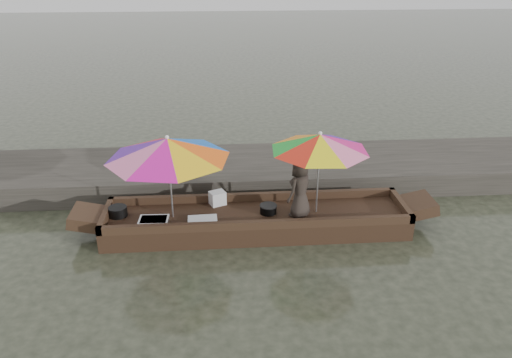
{
  "coord_description": "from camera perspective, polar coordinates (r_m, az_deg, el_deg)",
  "views": [
    {
      "loc": [
        -0.63,
        -8.04,
        4.67
      ],
      "look_at": [
        0.0,
        0.1,
        1.0
      ],
      "focal_mm": 35.0,
      "sensor_mm": 36.0,
      "label": 1
    }
  ],
  "objects": [
    {
      "name": "supply_bag",
      "position": [
        9.45,
        -4.43,
        -2.19
      ],
      "size": [
        0.35,
        0.31,
        0.26
      ],
      "primitive_type": "cube",
      "rotation": [
        0.0,
        0.0,
        0.42
      ],
      "color": "silver",
      "rests_on": "boat_hull"
    },
    {
      "name": "vendor",
      "position": [
        8.86,
        5.06,
        -1.08
      ],
      "size": [
        0.63,
        0.63,
        1.1
      ],
      "primitive_type": "imported",
      "rotation": [
        0.0,
        0.0,
        3.92
      ],
      "color": "#2D2621",
      "rests_on": "boat_hull"
    },
    {
      "name": "dock",
      "position": [
        11.17,
        -0.83,
        0.9
      ],
      "size": [
        22.0,
        2.2,
        0.5
      ],
      "primitive_type": "cube",
      "color": "#2D2B26",
      "rests_on": "ground"
    },
    {
      "name": "tray_scallop",
      "position": [
        8.9,
        -6.13,
        -4.77
      ],
      "size": [
        0.53,
        0.38,
        0.06
      ],
      "primitive_type": "cube",
      "rotation": [
        0.0,
        0.0,
        0.04
      ],
      "color": "silver",
      "rests_on": "boat_hull"
    },
    {
      "name": "boat_hull",
      "position": [
        9.23,
        0.05,
        -4.93
      ],
      "size": [
        5.51,
        1.2,
        0.35
      ],
      "primitive_type": "cube",
      "color": "black",
      "rests_on": "water"
    },
    {
      "name": "water",
      "position": [
        9.32,
        0.05,
        -5.87
      ],
      "size": [
        80.0,
        80.0,
        0.0
      ],
      "primitive_type": "plane",
      "color": "#252A1D",
      "rests_on": "ground"
    },
    {
      "name": "umbrella_stern",
      "position": [
        8.95,
        7.11,
        0.69
      ],
      "size": [
        2.23,
        2.23,
        1.55
      ],
      "primitive_type": null,
      "rotation": [
        0.0,
        0.0,
        0.33
      ],
      "color": "#4714A5",
      "rests_on": "boat_hull"
    },
    {
      "name": "cooking_pot",
      "position": [
        9.37,
        -15.51,
        -3.59
      ],
      "size": [
        0.33,
        0.33,
        0.17
      ],
      "primitive_type": "cylinder",
      "color": "black",
      "rests_on": "boat_hull"
    },
    {
      "name": "tray_crayfish",
      "position": [
        8.98,
        -11.61,
        -4.75
      ],
      "size": [
        0.53,
        0.38,
        0.09
      ],
      "primitive_type": "cube",
      "rotation": [
        0.0,
        0.0,
        -0.04
      ],
      "color": "silver",
      "rests_on": "boat_hull"
    },
    {
      "name": "umbrella_bow",
      "position": [
        8.83,
        -9.79,
        0.16
      ],
      "size": [
        2.57,
        2.57,
        1.55
      ],
      "primitive_type": null,
      "rotation": [
        0.0,
        0.0,
        0.21
      ],
      "color": "blue",
      "rests_on": "boat_hull"
    },
    {
      "name": "charcoal_grill",
      "position": [
        9.14,
        1.41,
        -3.5
      ],
      "size": [
        0.3,
        0.3,
        0.14
      ],
      "primitive_type": "cylinder",
      "color": "black",
      "rests_on": "boat_hull"
    }
  ]
}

